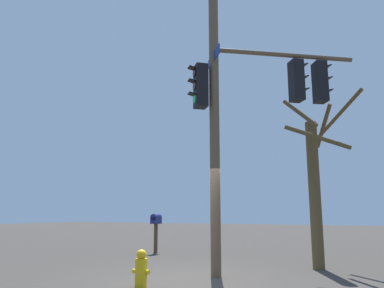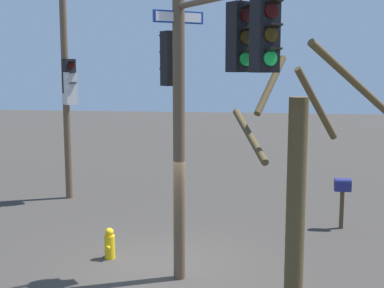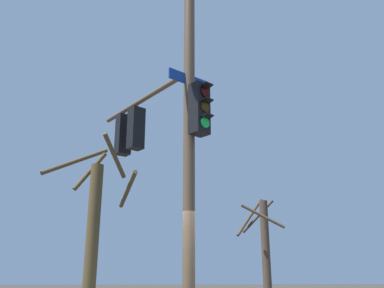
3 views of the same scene
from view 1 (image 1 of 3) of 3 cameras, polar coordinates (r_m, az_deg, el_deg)
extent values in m
plane|color=#38342F|center=(9.02, -0.30, -19.64)|extent=(80.00, 80.00, 0.00)
cylinder|color=brown|center=(9.69, 3.34, 10.26)|extent=(0.24, 0.24, 9.73)
cylinder|color=brown|center=(10.53, 13.83, 12.93)|extent=(3.20, 2.34, 0.12)
cube|color=black|center=(10.40, 15.50, 9.18)|extent=(0.46, 0.47, 1.10)
cylinder|color=#2F0403|center=(10.59, 16.21, 10.82)|extent=(0.16, 0.19, 0.22)
cube|color=black|center=(10.67, 16.54, 11.37)|extent=(0.26, 0.26, 0.06)
cylinder|color=#352504|center=(10.47, 16.31, 9.08)|extent=(0.16, 0.19, 0.22)
cube|color=black|center=(10.55, 16.64, 9.65)|extent=(0.26, 0.26, 0.06)
cylinder|color=#19D147|center=(10.37, 16.40, 7.30)|extent=(0.16, 0.19, 0.22)
cube|color=black|center=(10.44, 16.73, 7.89)|extent=(0.26, 0.26, 0.06)
cylinder|color=brown|center=(10.62, 15.34, 12.37)|extent=(0.04, 0.04, 0.15)
cube|color=black|center=(10.69, 18.78, 8.82)|extent=(0.45, 0.47, 1.10)
cylinder|color=#2F0403|center=(10.87, 19.48, 10.44)|extent=(0.14, 0.20, 0.22)
cube|color=black|center=(10.95, 19.80, 10.99)|extent=(0.25, 0.26, 0.06)
cylinder|color=#352504|center=(10.76, 19.59, 8.74)|extent=(0.14, 0.20, 0.22)
cube|color=black|center=(10.83, 19.91, 9.31)|extent=(0.25, 0.26, 0.06)
cylinder|color=#19D147|center=(10.66, 19.70, 7.01)|extent=(0.14, 0.20, 0.22)
cube|color=black|center=(10.73, 20.02, 7.59)|extent=(0.25, 0.26, 0.06)
cylinder|color=brown|center=(10.91, 18.59, 11.93)|extent=(0.04, 0.04, 0.15)
cube|color=black|center=(9.52, 1.33, 8.72)|extent=(0.46, 0.47, 1.10)
cylinder|color=#2F0403|center=(9.60, 0.36, 10.72)|extent=(0.17, 0.19, 0.22)
cube|color=black|center=(9.62, -0.08, 11.43)|extent=(0.26, 0.26, 0.06)
cylinder|color=#352504|center=(9.48, 0.36, 8.81)|extent=(0.17, 0.19, 0.22)
cube|color=black|center=(9.50, -0.08, 9.53)|extent=(0.26, 0.26, 0.06)
cylinder|color=#19D147|center=(9.37, 0.36, 6.84)|extent=(0.17, 0.19, 0.22)
cube|color=black|center=(9.39, -0.08, 7.58)|extent=(0.26, 0.26, 0.06)
cube|color=navy|center=(9.88, 3.31, 12.99)|extent=(0.68, 0.90, 0.24)
cube|color=white|center=(9.88, 3.41, 12.98)|extent=(0.61, 0.80, 0.18)
cylinder|color=yellow|center=(7.99, -7.72, -18.76)|extent=(0.24, 0.24, 0.55)
sphere|color=yellow|center=(7.95, -7.65, -16.23)|extent=(0.20, 0.20, 0.20)
cylinder|color=yellow|center=(8.07, -8.59, -18.47)|extent=(0.10, 0.09, 0.09)
cylinder|color=yellow|center=(7.91, -6.82, -18.67)|extent=(0.10, 0.09, 0.09)
cube|color=#4C3823|center=(14.36, -5.50, -14.01)|extent=(0.10, 0.10, 1.05)
cube|color=navy|center=(14.34, -5.46, -11.44)|extent=(0.24, 0.44, 0.24)
cylinder|color=navy|center=(14.33, -5.45, -10.96)|extent=(0.24, 0.44, 0.24)
cylinder|color=brown|center=(10.74, 18.06, -7.12)|extent=(0.31, 0.31, 3.93)
cylinder|color=brown|center=(10.66, 16.00, 4.52)|extent=(0.99, 0.54, 0.95)
cylinder|color=brown|center=(11.18, 19.27, 2.58)|extent=(0.62, 0.76, 1.12)
cylinder|color=brown|center=(10.12, 18.42, 0.99)|extent=(1.59, 0.62, 0.69)
cylinder|color=brown|center=(11.68, 21.15, 3.97)|extent=(1.51, 1.44, 1.12)
camera|label=2|loc=(12.51, 58.20, 8.24)|focal=48.52mm
camera|label=3|loc=(14.41, -27.44, -9.56)|focal=37.99mm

